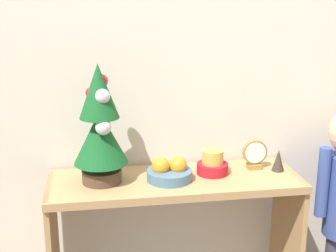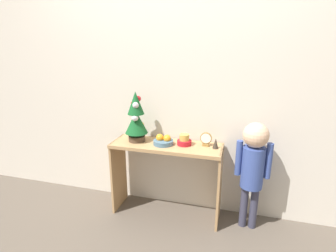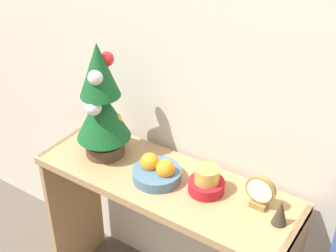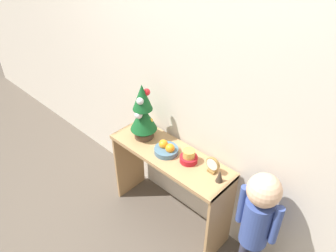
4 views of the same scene
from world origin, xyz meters
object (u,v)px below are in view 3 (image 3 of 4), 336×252
(desk_clock, at_px, (260,192))
(figurine, at_px, (280,213))
(mini_tree, at_px, (101,102))
(singing_bowl, at_px, (206,182))
(fruit_bowl, at_px, (157,171))

(desk_clock, distance_m, figurine, 0.10)
(mini_tree, height_order, singing_bowl, mini_tree)
(desk_clock, bearing_deg, fruit_bowl, -169.91)
(mini_tree, distance_m, fruit_bowl, 0.32)
(mini_tree, xyz_separation_m, desk_clock, (0.62, 0.04, -0.16))
(mini_tree, bearing_deg, figurine, 0.49)
(figurine, bearing_deg, singing_bowl, 177.77)
(singing_bowl, distance_m, figurine, 0.27)
(desk_clock, xyz_separation_m, figurine, (0.09, -0.04, -0.02))
(desk_clock, height_order, figurine, desk_clock)
(desk_clock, bearing_deg, figurine, -23.79)
(fruit_bowl, distance_m, figurine, 0.45)
(fruit_bowl, bearing_deg, figurine, 3.36)
(figurine, bearing_deg, desk_clock, 156.21)
(fruit_bowl, bearing_deg, desk_clock, 10.09)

